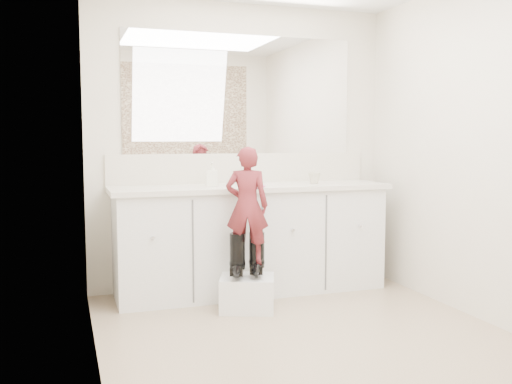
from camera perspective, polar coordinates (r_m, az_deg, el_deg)
name	(u,v)px	position (r m, az deg, el deg)	size (l,w,h in m)	color
floor	(312,341)	(3.73, 5.62, -14.59)	(3.00, 3.00, 0.00)	#7E6E53
wall_back	(241,146)	(4.91, -1.52, 4.58)	(2.60, 2.60, 0.00)	beige
wall_front	(487,160)	(2.23, 22.06, 2.98)	(2.60, 2.60, 0.00)	beige
wall_left	(93,152)	(3.19, -15.99, 3.83)	(3.00, 3.00, 0.00)	beige
wall_right	(487,149)	(4.22, 22.13, 4.01)	(3.00, 3.00, 0.00)	beige
vanity_cabinet	(251,241)	(4.73, -0.50, -4.91)	(2.20, 0.55, 0.85)	silver
countertop	(252,188)	(4.65, -0.45, 0.45)	(2.28, 0.58, 0.04)	beige
backsplash	(241,168)	(4.90, -1.46, 2.41)	(2.28, 0.03, 0.25)	beige
mirror	(241,95)	(4.91, -1.49, 9.72)	(2.00, 0.02, 1.00)	white
dot_panel	(490,34)	(2.27, 22.32, 14.43)	(2.00, 0.01, 1.20)	#472819
faucet	(245,178)	(4.80, -1.07, 1.45)	(0.08, 0.08, 0.10)	silver
cup	(314,178)	(4.83, 5.85, 1.41)	(0.10, 0.10, 0.09)	beige
soap_bottle	(212,174)	(4.54, -4.41, 1.78)	(0.09, 0.09, 0.19)	white
step_stool	(247,293)	(4.30, -0.89, -10.09)	(0.39, 0.33, 0.25)	silver
boot_left	(237,256)	(4.21, -1.87, -6.37)	(0.12, 0.22, 0.33)	black
boot_right	(257,254)	(4.25, 0.07, -6.24)	(0.12, 0.22, 0.33)	black
toddler	(247,206)	(4.17, -0.90, -1.36)	(0.31, 0.21, 0.86)	#A8333D
toothbrush	(256,189)	(4.18, 0.01, 0.30)	(0.01, 0.01, 0.14)	#FB61C2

